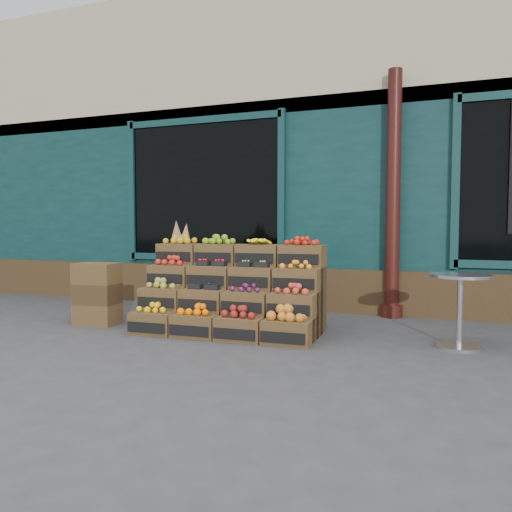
% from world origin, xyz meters
% --- Properties ---
extents(ground, '(60.00, 60.00, 0.00)m').
position_xyz_m(ground, '(0.00, 0.00, 0.00)').
color(ground, '#38383A').
rests_on(ground, ground).
extents(shop_facade, '(12.00, 6.24, 4.80)m').
position_xyz_m(shop_facade, '(0.00, 5.11, 2.40)').
color(shop_facade, '#0E2F30').
rests_on(shop_facade, ground).
extents(crate_display, '(2.05, 1.04, 1.26)m').
position_xyz_m(crate_display, '(-0.43, 0.52, 0.39)').
color(crate_display, '#4E391F').
rests_on(crate_display, ground).
extents(spare_crates, '(0.52, 0.38, 0.75)m').
position_xyz_m(spare_crates, '(-2.11, 0.30, 0.37)').
color(spare_crates, '#4E391F').
rests_on(spare_crates, ground).
extents(bistro_table, '(0.58, 0.58, 0.73)m').
position_xyz_m(bistro_table, '(1.98, 0.54, 0.45)').
color(bistro_table, silver).
rests_on(bistro_table, ground).
extents(shopkeeper, '(0.89, 0.72, 2.10)m').
position_xyz_m(shopkeeper, '(-1.42, 2.98, 1.05)').
color(shopkeeper, '#1E6A35').
rests_on(shopkeeper, ground).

